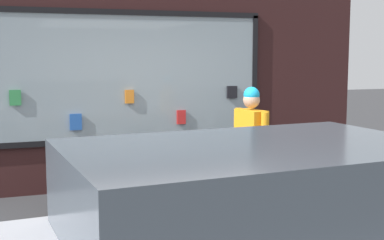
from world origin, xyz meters
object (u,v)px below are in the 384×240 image
Objects in this scene: person_browsing at (251,141)px; display_table_main at (165,151)px; small_dog at (229,196)px; sandwich_board_sign at (325,166)px.

display_table_main is at bearing 52.63° from person_browsing.
person_browsing is at bearing -27.59° from display_table_main.
display_table_main is 1.00m from small_dog.
person_browsing is (0.95, -0.50, 0.15)m from display_table_main.
sandwich_board_sign is at bearing -7.72° from display_table_main.
sandwich_board_sign is (1.56, 0.36, 0.18)m from small_dog.
person_browsing reaches higher than display_table_main.
small_dog is 0.58× the size of sandwich_board_sign.
small_dog is at bearing -47.62° from display_table_main.
small_dog is at bearing -164.66° from sandwich_board_sign.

